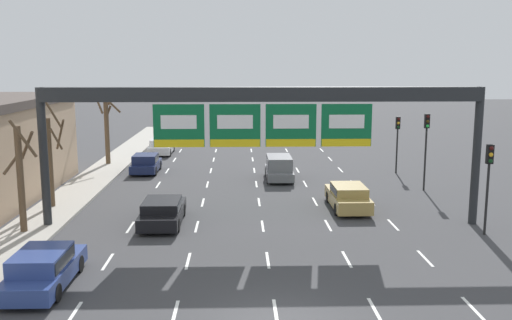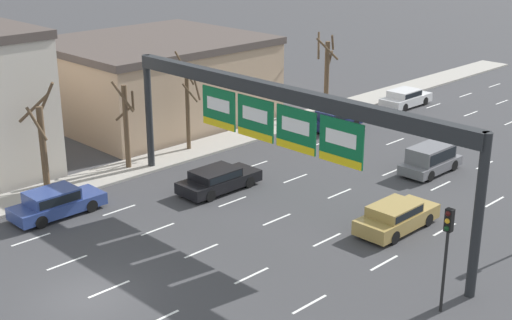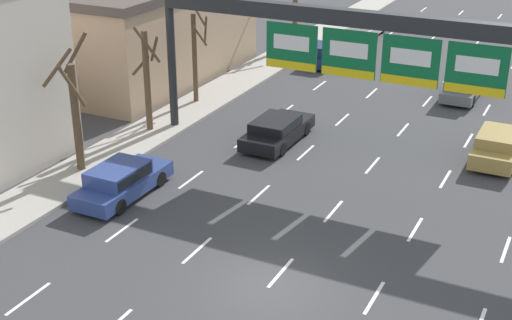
{
  "view_description": "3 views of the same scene",
  "coord_description": "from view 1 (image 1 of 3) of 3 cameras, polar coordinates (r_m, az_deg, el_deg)",
  "views": [
    {
      "loc": [
        -1.19,
        -16.57,
        8.08
      ],
      "look_at": [
        -0.29,
        12.26,
        3.15
      ],
      "focal_mm": 40.0,
      "sensor_mm": 36.0,
      "label": 1
    },
    {
      "loc": [
        22.74,
        -12.91,
        14.76
      ],
      "look_at": [
        0.37,
        9.15,
        3.75
      ],
      "focal_mm": 50.0,
      "sensor_mm": 36.0,
      "label": 2
    },
    {
      "loc": [
        8.45,
        -17.82,
        13.21
      ],
      "look_at": [
        -1.97,
        3.06,
        3.0
      ],
      "focal_mm": 50.0,
      "sensor_mm": 36.0,
      "label": 3
    }
  ],
  "objects": [
    {
      "name": "lane_dashes",
      "position": [
        31.16,
        0.47,
        -5.33
      ],
      "size": [
        13.32,
        67.0,
        0.01
      ],
      "color": "white",
      "rests_on": "ground_plane"
    },
    {
      "name": "sign_gantry",
      "position": [
        27.8,
        0.68,
        5.01
      ],
      "size": [
        21.81,
        0.7,
        6.93
      ],
      "color": "#232628",
      "rests_on": "ground_plane"
    },
    {
      "name": "suv_grey",
      "position": [
        39.78,
        2.33,
        -0.67
      ],
      "size": [
        1.84,
        4.29,
        1.67
      ],
      "color": "slate",
      "rests_on": "ground_plane"
    },
    {
      "name": "car_blue",
      "position": [
        22.35,
        -20.49,
        -10.04
      ],
      "size": [
        1.89,
        4.78,
        1.44
      ],
      "color": "navy",
      "rests_on": "ground_plane"
    },
    {
      "name": "car_navy",
      "position": [
        43.13,
        -10.96,
        -0.28
      ],
      "size": [
        1.87,
        4.09,
        1.4
      ],
      "color": "#19234C",
      "rests_on": "ground_plane"
    },
    {
      "name": "car_black",
      "position": [
        29.31,
        -9.34,
        -5.01
      ],
      "size": [
        1.98,
        4.86,
        1.3
      ],
      "color": "black",
      "rests_on": "ground_plane"
    },
    {
      "name": "car_gold",
      "position": [
        32.26,
        9.19,
        -3.57
      ],
      "size": [
        1.92,
        4.76,
        1.4
      ],
      "color": "#A88947",
      "rests_on": "ground_plane"
    },
    {
      "name": "car_white",
      "position": [
        51.72,
        -9.42,
        1.41
      ],
      "size": [
        1.93,
        4.75,
        1.39
      ],
      "color": "silver",
      "rests_on": "ground_plane"
    },
    {
      "name": "traffic_light_near_gantry",
      "position": [
        28.77,
        22.26,
        -0.99
      ],
      "size": [
        0.3,
        0.35,
        4.33
      ],
      "color": "black",
      "rests_on": "ground_plane"
    },
    {
      "name": "traffic_light_mid_block",
      "position": [
        43.14,
        13.98,
        2.66
      ],
      "size": [
        0.3,
        0.35,
        4.19
      ],
      "color": "black",
      "rests_on": "ground_plane"
    },
    {
      "name": "traffic_light_far_end",
      "position": [
        37.59,
        16.67,
        2.28
      ],
      "size": [
        0.3,
        0.35,
        4.91
      ],
      "color": "black",
      "rests_on": "ground_plane"
    },
    {
      "name": "tree_bare_closest",
      "position": [
        46.52,
        -14.71,
        3.44
      ],
      "size": [
        2.29,
        1.83,
        5.93
      ],
      "color": "brown",
      "rests_on": "sidewalk_left"
    },
    {
      "name": "tree_bare_third",
      "position": [
        33.46,
        -19.79,
        0.43
      ],
      "size": [
        1.14,
        1.83,
        6.48
      ],
      "color": "brown",
      "rests_on": "sidewalk_left"
    },
    {
      "name": "tree_bare_furthest",
      "position": [
        28.95,
        -22.47,
        -1.3
      ],
      "size": [
        1.62,
        1.64,
        5.43
      ],
      "color": "brown",
      "rests_on": "sidewalk_left"
    }
  ]
}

